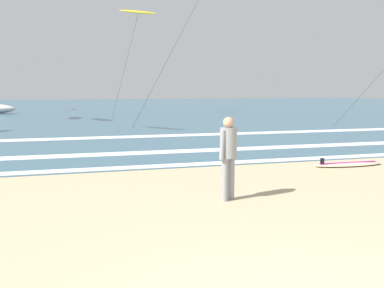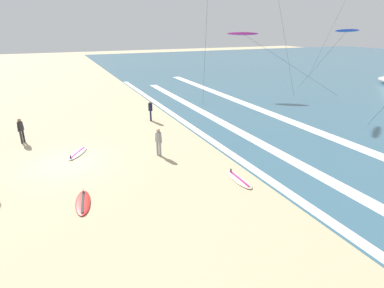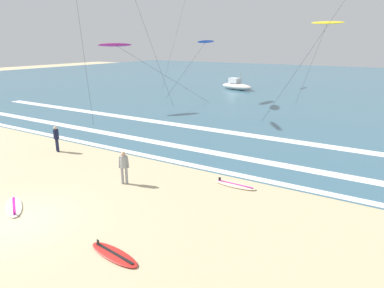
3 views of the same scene
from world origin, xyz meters
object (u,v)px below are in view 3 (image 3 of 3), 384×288
Objects in this scene: kite_blue_mid_center at (206,42)px; kite_magenta_far_left at (115,45)px; surfboard_foreground_flat at (114,254)px; kite_yellow_far_right at (328,23)px; surfboard_right_spare at (14,207)px; surfer_right_near at (124,165)px; surfboard_left_pile at (235,185)px; surfer_foreground_main at (56,137)px; offshore_boat at (237,86)px.

kite_magenta_far_left is at bearing -110.86° from kite_blue_mid_center.
surfboard_foreground_flat is 0.25× the size of kite_yellow_far_right.
surfboard_right_spare is 29.69m from kite_blue_mid_center.
surfer_right_near is 0.76× the size of surfboard_left_pile.
surfboard_left_pile is at bearing -85.71° from kite_yellow_far_right.
surfer_foreground_main is 32.52m from offshore_boat.
surfer_foreground_main is at bearing -84.03° from kite_blue_mid_center.
surfboard_left_pile is 0.31× the size of kite_blue_mid_center.
surfboard_left_pile is at bearing 4.51° from surfer_foreground_main.
kite_magenta_far_left reaches higher than surfer_right_near.
surfer_foreground_main is 7.74m from surfboard_right_spare.
surfer_right_near is 0.15× the size of kite_magenta_far_left.
surfer_right_near reaches higher than surfboard_foreground_flat.
kite_yellow_far_right is (9.68, 25.81, 7.35)m from surfer_foreground_main.
surfboard_foreground_flat is 31.89m from kite_blue_mid_center.
surfer_right_near is at bearing 129.21° from surfboard_foreground_flat.
surfer_foreground_main and surfer_right_near have the same top height.
kite_magenta_far_left is 1.24× the size of kite_yellow_far_right.
kite_blue_mid_center is 10.89m from kite_magenta_far_left.
surfboard_foreground_flat and surfboard_left_pile have the same top height.
kite_yellow_far_right is at bearing 81.42° from surfboard_right_spare.
surfer_right_near is 0.29× the size of offshore_boat.
kite_blue_mid_center is at bearing 69.14° from kite_magenta_far_left.
offshore_boat reaches higher than surfer_foreground_main.
kite_yellow_far_right is (12.00, 3.66, 1.84)m from kite_blue_mid_center.
surfboard_foreground_flat is at bearing -50.79° from surfer_right_near.
kite_blue_mid_center is at bearing -85.37° from offshore_boat.
kite_blue_mid_center is 12.68m from kite_yellow_far_right.
surfboard_foreground_flat is 0.20× the size of kite_magenta_far_left.
kite_yellow_far_right is 16.36m from offshore_boat.
surfboard_foreground_flat is at bearing -96.51° from surfboard_left_pile.
offshore_boat is (-14.69, 31.45, 0.51)m from surfboard_left_pile.
surfboard_left_pile is at bearing -64.96° from offshore_boat.
surfboard_left_pile is 0.20× the size of kite_magenta_far_left.
surfboard_foreground_flat is (3.74, -4.59, -0.91)m from surfer_right_near.
kite_blue_mid_center is (-9.31, 23.79, 5.52)m from surfer_right_near.
kite_magenta_far_left is at bearing 132.92° from surfboard_foreground_flat.
kite_magenta_far_left is 1.95× the size of offshore_boat.
surfer_foreground_main is 0.76× the size of surfboard_left_pile.
surfboard_left_pile and surfboard_right_spare have the same top height.
offshore_boat is at bearing 115.04° from surfboard_left_pile.
kite_yellow_far_right is at bearing 16.94° from kite_blue_mid_center.
surfboard_left_pile is 26.17m from kite_blue_mid_center.
kite_magenta_far_left is (-16.93, 18.21, 6.13)m from surfboard_foreground_flat.
surfboard_right_spare is 0.31× the size of kite_blue_mid_center.
surfboard_foreground_flat is at bearing -65.30° from kite_blue_mid_center.
surfboard_right_spare is (-2.10, -4.28, -0.91)m from surfer_right_near.
kite_blue_mid_center reaches higher than offshore_boat.
kite_yellow_far_right reaches higher than surfboard_left_pile.
offshore_boat is (-0.83, 10.21, -5.92)m from kite_blue_mid_center.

